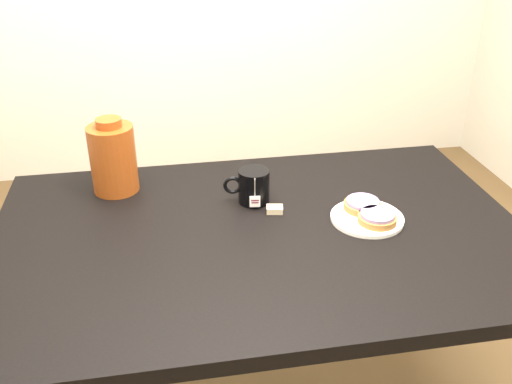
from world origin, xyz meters
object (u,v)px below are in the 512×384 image
teabag_pouch (275,209)px  plate (367,217)px  bagel_package (113,158)px  table (261,257)px  mug (253,186)px  bagel_front (377,218)px  bagel_back (362,205)px

teabag_pouch → plate: bearing=-19.5°
plate → bagel_package: size_ratio=0.88×
table → mug: 0.21m
mug → bagel_package: 0.42m
plate → bagel_package: bagel_package is taller
plate → mug: 0.33m
bagel_package → teabag_pouch: bearing=-26.2°
bagel_front → bagel_package: 0.77m
plate → teabag_pouch: 0.25m
table → mug: size_ratio=10.20×
plate → bagel_front: size_ratio=1.42×
bagel_back → bagel_package: size_ratio=0.58×
table → bagel_package: size_ratio=6.23×
bagel_back → mug: (-0.29, 0.11, 0.03)m
table → bagel_back: (0.30, 0.05, 0.11)m
plate → bagel_front: (0.02, -0.03, 0.02)m
mug → bagel_back: bearing=-14.6°
bagel_front → mug: mug is taller
table → plate: 0.31m
table → bagel_package: 0.52m
mug → teabag_pouch: (0.05, -0.07, -0.04)m
table → bagel_back: size_ratio=10.68×
mug → bagel_package: bearing=166.5°
teabag_pouch → bagel_package: bearing=153.8°
bagel_front → teabag_pouch: 0.28m
table → bagel_back: bearing=9.1°
table → bagel_package: bearing=141.4°
mug → bagel_package: (-0.39, 0.14, 0.05)m
table → plate: size_ratio=7.09×
table → bagel_front: (0.31, -0.03, 0.11)m
bagel_back → bagel_front: same height
table → mug: (0.01, 0.16, 0.13)m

